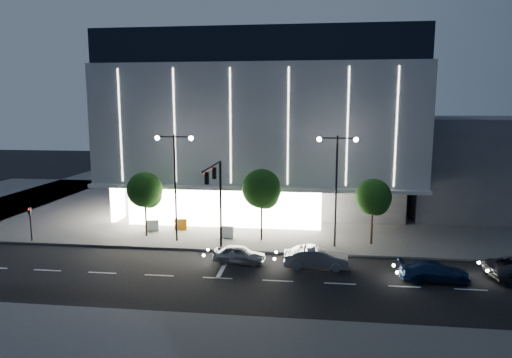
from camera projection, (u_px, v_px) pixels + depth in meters
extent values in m
plane|color=black|center=(194.00, 269.00, 31.83)|extent=(160.00, 160.00, 0.00)
cube|color=#474747|center=(285.00, 200.00, 54.75)|extent=(70.00, 40.00, 0.15)
cube|color=#4C4C51|center=(269.00, 184.00, 54.68)|extent=(28.00, 21.00, 4.00)
cube|color=#97979C|center=(267.00, 122.00, 51.54)|extent=(30.00, 25.00, 11.00)
cube|color=black|center=(268.00, 58.00, 50.43)|extent=(29.40, 24.50, 3.00)
cube|color=white|center=(223.00, 208.00, 42.00)|extent=(18.00, 0.40, 3.60)
cube|color=white|center=(133.00, 194.00, 48.48)|extent=(0.40, 10.00, 3.60)
cube|color=#97979C|center=(254.00, 188.00, 40.33)|extent=(30.00, 2.00, 0.30)
cube|color=white|center=(253.00, 127.00, 39.26)|extent=(24.00, 0.06, 10.00)
cube|color=#4C4C51|center=(471.00, 162.00, 51.47)|extent=(16.00, 20.00, 10.00)
cylinder|color=black|center=(221.00, 206.00, 35.86)|extent=(0.18, 0.18, 7.00)
cylinder|color=black|center=(212.00, 166.00, 32.47)|extent=(0.14, 5.80, 0.14)
cube|color=black|center=(214.00, 173.00, 33.25)|extent=(0.28, 0.18, 0.85)
cube|color=black|center=(207.00, 178.00, 30.90)|extent=(0.28, 0.18, 0.85)
sphere|color=#FF0C0C|center=(213.00, 169.00, 33.22)|extent=(0.14, 0.14, 0.14)
cylinder|color=black|center=(175.00, 189.00, 37.36)|extent=(0.16, 0.16, 9.00)
cylinder|color=black|center=(166.00, 137.00, 36.76)|extent=(1.40, 0.10, 0.10)
cylinder|color=black|center=(182.00, 137.00, 36.60)|extent=(1.40, 0.10, 0.10)
sphere|color=white|center=(157.00, 138.00, 36.86)|extent=(0.36, 0.36, 0.36)
sphere|color=white|center=(191.00, 138.00, 36.53)|extent=(0.36, 0.36, 0.36)
cylinder|color=black|center=(336.00, 193.00, 35.81)|extent=(0.16, 0.16, 9.00)
cylinder|color=black|center=(328.00, 138.00, 35.21)|extent=(1.40, 0.10, 0.10)
cylinder|color=black|center=(347.00, 138.00, 35.05)|extent=(1.40, 0.10, 0.10)
sphere|color=white|center=(319.00, 139.00, 35.31)|extent=(0.36, 0.36, 0.36)
sphere|color=white|center=(356.00, 140.00, 34.98)|extent=(0.36, 0.36, 0.36)
cylinder|color=black|center=(31.00, 225.00, 37.79)|extent=(0.12, 0.12, 3.00)
cube|color=black|center=(30.00, 211.00, 37.60)|extent=(0.22, 0.16, 0.55)
sphere|color=#FF0C0C|center=(29.00, 209.00, 37.47)|extent=(0.10, 0.10, 0.10)
cylinder|color=black|center=(146.00, 216.00, 39.11)|extent=(0.16, 0.16, 3.78)
sphere|color=#17390F|center=(145.00, 190.00, 38.74)|extent=(3.02, 3.02, 3.02)
sphere|color=#17390F|center=(149.00, 196.00, 38.99)|extent=(2.16, 2.16, 2.16)
sphere|color=#17390F|center=(141.00, 194.00, 38.68)|extent=(1.94, 1.94, 1.94)
cylinder|color=black|center=(262.00, 218.00, 37.89)|extent=(0.16, 0.16, 4.06)
sphere|color=#17390F|center=(262.00, 189.00, 37.50)|extent=(3.25, 3.25, 3.25)
sphere|color=#17390F|center=(265.00, 195.00, 37.75)|extent=(2.32, 2.32, 2.32)
sphere|color=#17390F|center=(258.00, 193.00, 37.44)|extent=(2.09, 2.09, 2.09)
cylinder|color=black|center=(372.00, 224.00, 36.86)|extent=(0.16, 0.16, 3.64)
sphere|color=#17390F|center=(373.00, 197.00, 36.50)|extent=(2.91, 2.91, 2.91)
sphere|color=#17390F|center=(376.00, 203.00, 36.75)|extent=(2.08, 2.08, 2.08)
sphere|color=#17390F|center=(370.00, 201.00, 36.43)|extent=(1.87, 1.87, 1.87)
imported|color=gray|center=(240.00, 254.00, 32.90)|extent=(3.94, 1.88, 1.30)
imported|color=#95979C|center=(316.00, 258.00, 31.85)|extent=(4.61, 1.77, 1.50)
imported|color=navy|center=(435.00, 271.00, 29.54)|extent=(4.55, 2.00, 1.30)
cube|color=silver|center=(153.00, 226.00, 40.84)|extent=(1.13, 0.52, 1.00)
cube|color=orange|center=(181.00, 224.00, 41.30)|extent=(1.13, 0.42, 1.00)
cube|color=white|center=(228.00, 232.00, 38.79)|extent=(1.13, 0.46, 1.00)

